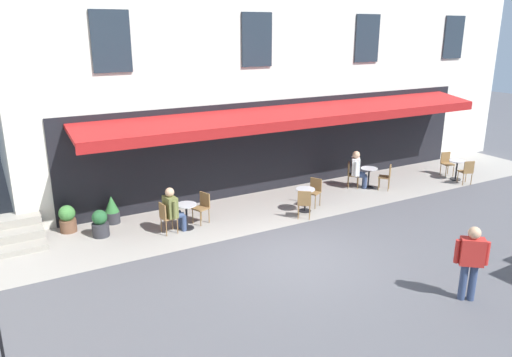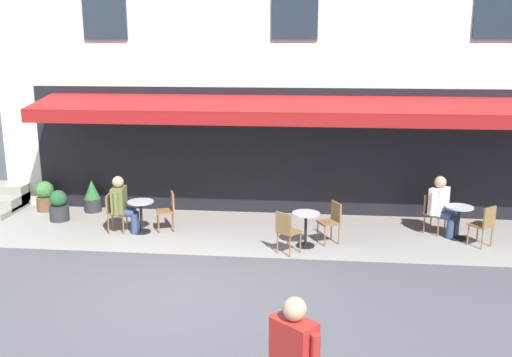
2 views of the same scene
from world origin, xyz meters
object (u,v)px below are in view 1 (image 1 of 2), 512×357
cafe_chair_wicker_corner_left (447,162)px  potted_plant_by_steps (112,210)px  cafe_chair_wicker_under_awning (351,173)px  cafe_table_streetside (457,167)px  cafe_chair_wicker_back_row (314,190)px  seated_companion_in_olive (173,208)px  cafe_table_far_end (305,197)px  cafe_chair_wicker_facing_street (304,202)px  seated_patron_in_white (358,168)px  cafe_chair_wicker_by_window (387,175)px  potted_plant_entrance_left (100,224)px  cafe_chair_wicker_near_door (467,170)px  cafe_chair_wicker_kerbside (203,205)px  cafe_table_mid_terrace (186,213)px  potted_plant_entrance_right (67,219)px  cafe_table_near_entrance (369,175)px  cafe_chair_wicker_corner_right (166,215)px  walking_pedestrian_in_red (471,258)px

cafe_chair_wicker_corner_left → potted_plant_by_steps: cafe_chair_wicker_corner_left is taller
cafe_chair_wicker_under_awning → cafe_table_streetside: cafe_chair_wicker_under_awning is taller
cafe_chair_wicker_back_row → seated_companion_in_olive: seated_companion_in_olive is taller
cafe_chair_wicker_corner_left → cafe_table_far_end: cafe_chair_wicker_corner_left is taller
cafe_chair_wicker_corner_left → cafe_chair_wicker_facing_street: bearing=8.2°
cafe_chair_wicker_facing_street → seated_patron_in_white: size_ratio=0.67×
cafe_chair_wicker_by_window → cafe_table_streetside: 3.24m
cafe_chair_wicker_back_row → cafe_chair_wicker_facing_street: bearing=39.9°
cafe_chair_wicker_by_window → cafe_chair_wicker_under_awning: same height
cafe_chair_wicker_facing_street → potted_plant_entrance_left: 5.93m
cafe_chair_wicker_near_door → seated_patron_in_white: seated_patron_in_white is taller
cafe_chair_wicker_facing_street → cafe_chair_wicker_kerbside: bearing=-23.8°
seated_companion_in_olive → cafe_chair_wicker_corner_left: bearing=-179.4°
cafe_chair_wicker_kerbside → cafe_table_mid_terrace: bearing=19.8°
cafe_chair_wicker_by_window → cafe_table_far_end: bearing=5.4°
potted_plant_entrance_right → cafe_chair_wicker_back_row: bearing=167.1°
potted_plant_by_steps → cafe_chair_wicker_near_door: bearing=168.0°
cafe_chair_wicker_facing_street → potted_plant_by_steps: size_ratio=1.08×
cafe_table_far_end → seated_companion_in_olive: bearing=-6.5°
cafe_table_near_entrance → cafe_chair_wicker_near_door: (-3.43, 1.46, 0.06)m
cafe_chair_wicker_by_window → potted_plant_entrance_right: cafe_chair_wicker_by_window is taller
cafe_chair_wicker_by_window → cafe_chair_wicker_corner_right: same height
cafe_chair_wicker_kerbside → seated_patron_in_white: bearing=-176.7°
cafe_chair_wicker_corner_right → cafe_chair_wicker_kerbside: bearing=-167.4°
cafe_chair_wicker_facing_street → seated_companion_in_olive: (3.80, -0.98, 0.16)m
cafe_table_far_end → potted_plant_by_steps: (5.54, -2.01, -0.08)m
cafe_chair_wicker_under_awning → cafe_chair_wicker_back_row: same height
cafe_table_near_entrance → potted_plant_entrance_left: (9.43, -0.36, -0.13)m
cafe_chair_wicker_corner_right → cafe_table_streetside: (-11.40, 0.48, -0.06)m
cafe_table_near_entrance → cafe_table_streetside: 3.73m
cafe_chair_wicker_corner_left → cafe_table_near_entrance: bearing=-3.7°
cafe_table_streetside → potted_plant_entrance_right: size_ratio=0.96×
cafe_chair_wicker_corner_right → walking_pedestrian_in_red: 7.84m
cafe_chair_wicker_corner_right → seated_companion_in_olive: bearing=-174.5°
cafe_chair_wicker_by_window → cafe_chair_wicker_corner_left: (-3.37, -0.23, 0.00)m
cafe_chair_wicker_corner_left → cafe_chair_wicker_under_awning: bearing=-8.3°
seated_companion_in_olive → potted_plant_by_steps: seated_companion_in_olive is taller
cafe_chair_wicker_under_awning → cafe_chair_wicker_corner_left: bearing=171.7°
seated_patron_in_white → potted_plant_by_steps: seated_patron_in_white is taller
cafe_chair_wicker_near_door → cafe_chair_wicker_by_window: bearing=-18.0°
cafe_chair_wicker_kerbside → cafe_table_streetside: cafe_chair_wicker_kerbside is taller
cafe_table_streetside → seated_patron_in_white: bearing=-15.6°
cafe_table_far_end → potted_plant_by_steps: bearing=-19.9°
cafe_chair_wicker_corner_left → potted_plant_entrance_right: bearing=-5.6°
cafe_chair_wicker_corner_left → potted_plant_entrance_left: bearing=-2.6°
cafe_chair_wicker_by_window → potted_plant_entrance_left: bearing=-4.8°
potted_plant_entrance_right → potted_plant_by_steps: bearing=-178.3°
cafe_table_mid_terrace → seated_patron_in_white: 6.84m
cafe_table_near_entrance → cafe_chair_wicker_facing_street: (3.75, 1.34, 0.06)m
cafe_chair_wicker_corner_left → potted_plant_by_steps: bearing=-6.4°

